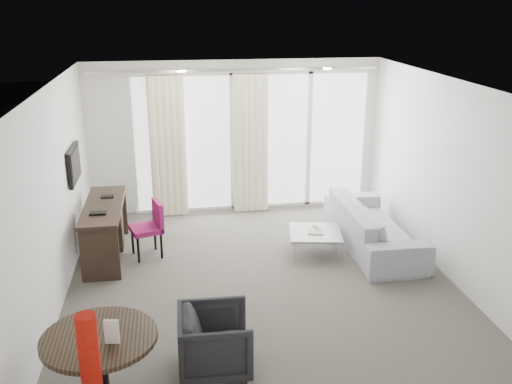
{
  "coord_description": "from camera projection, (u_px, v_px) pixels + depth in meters",
  "views": [
    {
      "loc": [
        -1.09,
        -6.53,
        3.56
      ],
      "look_at": [
        0.0,
        0.6,
        1.1
      ],
      "focal_mm": 40.0,
      "sensor_mm": 36.0,
      "label": 1
    }
  ],
  "objects": [
    {
      "name": "ceiling",
      "position": [
        264.0,
        86.0,
        6.58
      ],
      "size": [
        5.0,
        6.0,
        0.0
      ],
      "primitive_type": "cube",
      "color": "white",
      "rests_on": "ground"
    },
    {
      "name": "desk",
      "position": [
        106.0,
        231.0,
        8.18
      ],
      "size": [
        0.53,
        1.68,
        0.79
      ],
      "primitive_type": null,
      "color": "black",
      "rests_on": "floor"
    },
    {
      "name": "window_panel",
      "position": [
        252.0,
        142.0,
        9.86
      ],
      "size": [
        4.0,
        0.02,
        2.38
      ],
      "primitive_type": null,
      "color": "white",
      "rests_on": "ground"
    },
    {
      "name": "wall_left",
      "position": [
        52.0,
        203.0,
        6.64
      ],
      "size": [
        0.0,
        6.0,
        2.6
      ],
      "primitive_type": "cube",
      "color": "silver",
      "rests_on": "ground"
    },
    {
      "name": "floor",
      "position": [
        263.0,
        287.0,
        7.42
      ],
      "size": [
        5.0,
        6.0,
        0.0
      ],
      "primitive_type": "cube",
      "color": "#4F4B43",
      "rests_on": "ground"
    },
    {
      "name": "tub_armchair",
      "position": [
        215.0,
        341.0,
        5.66
      ],
      "size": [
        0.73,
        0.71,
        0.66
      ],
      "primitive_type": "imported",
      "rotation": [
        0.0,
        0.0,
        1.55
      ],
      "color": "black",
      "rests_on": "floor"
    },
    {
      "name": "window_frame",
      "position": [
        252.0,
        142.0,
        9.85
      ],
      "size": [
        4.1,
        0.06,
        2.44
      ],
      "primitive_type": null,
      "color": "white",
      "rests_on": "ground"
    },
    {
      "name": "magazine",
      "position": [
        315.0,
        229.0,
        8.31
      ],
      "size": [
        0.3,
        0.35,
        0.02
      ],
      "primitive_type": null,
      "rotation": [
        0.0,
        0.0,
        -0.23
      ],
      "color": "gray",
      "rests_on": "coffee_table"
    },
    {
      "name": "rattan_table",
      "position": [
        320.0,
        179.0,
        10.95
      ],
      "size": [
        0.69,
        0.69,
        0.52
      ],
      "primitive_type": null,
      "rotation": [
        0.0,
        0.0,
        0.41
      ],
      "color": "brown",
      "rests_on": "terrace_slab"
    },
    {
      "name": "rattan_chair_a",
      "position": [
        289.0,
        169.0,
        10.91
      ],
      "size": [
        0.77,
        0.77,
        0.92
      ],
      "primitive_type": null,
      "rotation": [
        0.0,
        0.0,
        -0.28
      ],
      "color": "brown",
      "rests_on": "terrace_slab"
    },
    {
      "name": "coffee_table",
      "position": [
        315.0,
        242.0,
        8.35
      ],
      "size": [
        0.85,
        0.85,
        0.33
      ],
      "primitive_type": null,
      "rotation": [
        0.0,
        0.0,
        -0.17
      ],
      "color": "gray",
      "rests_on": "floor"
    },
    {
      "name": "wall_right",
      "position": [
        454.0,
        183.0,
        7.35
      ],
      "size": [
        0.0,
        6.0,
        2.6
      ],
      "primitive_type": "cube",
      "color": "silver",
      "rests_on": "ground"
    },
    {
      "name": "terrace_slab",
      "position": [
        242.0,
        184.0,
        11.69
      ],
      "size": [
        5.6,
        3.0,
        0.12
      ],
      "primitive_type": "cube",
      "color": "#4D4D50",
      "rests_on": "ground"
    },
    {
      "name": "curtain_track",
      "position": [
        235.0,
        70.0,
        9.26
      ],
      "size": [
        4.8,
        0.04,
        0.04
      ],
      "primitive_type": null,
      "color": "#B2B2B7",
      "rests_on": "ceiling"
    },
    {
      "name": "rattan_chair_b",
      "position": [
        306.0,
        152.0,
        12.07
      ],
      "size": [
        0.69,
        0.69,
        0.92
      ],
      "primitive_type": null,
      "rotation": [
        0.0,
        0.0,
        -0.11
      ],
      "color": "brown",
      "rests_on": "terrace_slab"
    },
    {
      "name": "wall_front",
      "position": [
        330.0,
        322.0,
        4.19
      ],
      "size": [
        5.0,
        0.0,
        2.6
      ],
      "primitive_type": "cube",
      "color": "silver",
      "rests_on": "ground"
    },
    {
      "name": "tv",
      "position": [
        74.0,
        164.0,
        7.99
      ],
      "size": [
        0.05,
        0.8,
        0.5
      ],
      "primitive_type": null,
      "color": "black",
      "rests_on": "wall_left"
    },
    {
      "name": "round_table",
      "position": [
        103.0,
        375.0,
        5.03
      ],
      "size": [
        1.25,
        1.25,
        0.8
      ],
      "primitive_type": null,
      "rotation": [
        0.0,
        0.0,
        -0.29
      ],
      "color": "black",
      "rests_on": "floor"
    },
    {
      "name": "downlight_b",
      "position": [
        327.0,
        69.0,
        8.25
      ],
      "size": [
        0.12,
        0.12,
        0.02
      ],
      "primitive_type": "cylinder",
      "color": "#FFE0B2",
      "rests_on": "ceiling"
    },
    {
      "name": "downlight_a",
      "position": [
        182.0,
        71.0,
        7.95
      ],
      "size": [
        0.12,
        0.12,
        0.02
      ],
      "primitive_type": "cylinder",
      "color": "#FFE0B2",
      "rests_on": "ceiling"
    },
    {
      "name": "menu_card",
      "position": [
        114.0,
        351.0,
        4.83
      ],
      "size": [
        0.12,
        0.04,
        0.22
      ],
      "primitive_type": null,
      "rotation": [
        0.0,
        0.0,
        -0.14
      ],
      "color": "white",
      "rests_on": "round_table"
    },
    {
      "name": "desk_chair",
      "position": [
        146.0,
        230.0,
        8.17
      ],
      "size": [
        0.55,
        0.53,
        0.82
      ],
      "primitive_type": null,
      "rotation": [
        0.0,
        0.0,
        0.29
      ],
      "color": "#8C1652",
      "rests_on": "floor"
    },
    {
      "name": "sofa",
      "position": [
        373.0,
        225.0,
        8.52
      ],
      "size": [
        0.9,
        2.31,
        0.67
      ],
      "primitive_type": "imported",
      "rotation": [
        0.0,
        0.0,
        1.57
      ],
      "color": "#8F919A",
      "rests_on": "floor"
    },
    {
      "name": "curtain_left",
      "position": [
        168.0,
        147.0,
        9.5
      ],
      "size": [
        0.6,
        0.2,
        2.38
      ],
      "primitive_type": null,
      "color": "beige",
      "rests_on": "ground"
    },
    {
      "name": "remote",
      "position": [
        316.0,
        227.0,
        8.41
      ],
      "size": [
        0.07,
        0.16,
        0.02
      ],
      "primitive_type": null,
      "rotation": [
        0.0,
        0.0,
        0.14
      ],
      "color": "black",
      "rests_on": "coffee_table"
    },
    {
      "name": "curtain_right",
      "position": [
        251.0,
        144.0,
        9.7
      ],
      "size": [
        0.6,
        0.2,
        2.38
      ],
      "primitive_type": null,
      "color": "beige",
      "rests_on": "ground"
    },
    {
      "name": "balustrade",
      "position": [
        233.0,
        141.0,
        12.86
      ],
      "size": [
        5.5,
        0.06,
        1.05
      ],
      "primitive_type": null,
      "color": "#B2B2B7",
      "rests_on": "terrace_slab"
    }
  ]
}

